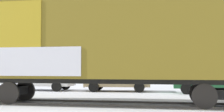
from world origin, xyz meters
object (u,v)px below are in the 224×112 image
object	(u,v)px
parked_car_white	(39,78)
parked_car_tan	(117,78)
parked_car_green	(210,80)
flagpole	(84,25)
freight_car	(104,34)

from	to	relation	value
parked_car_white	parked_car_tan	distance (m)	5.27
parked_car_tan	parked_car_green	bearing A→B (deg)	-6.12
flagpole	parked_car_tan	distance (m)	5.67
flagpole	parked_car_white	distance (m)	5.40
parked_car_white	parked_car_green	world-z (taller)	parked_car_white
freight_car	parked_car_white	world-z (taller)	freight_car
freight_car	parked_car_tan	xyz separation A→B (m)	(-0.64, 6.97, -2.05)
flagpole	parked_car_white	size ratio (longest dim) A/B	1.72
freight_car	parked_car_tan	distance (m)	7.29
parked_car_tan	parked_car_green	distance (m)	5.69
parked_car_white	parked_car_green	bearing A→B (deg)	-2.78
freight_car	parked_car_green	world-z (taller)	freight_car
parked_car_white	freight_car	bearing A→B (deg)	-49.41
flagpole	parked_car_white	xyz separation A→B (m)	(-2.33, -2.88, -3.93)
freight_car	flagpole	bearing A→B (deg)	110.13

